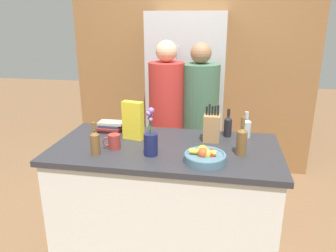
# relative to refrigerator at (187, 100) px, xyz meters

# --- Properties ---
(kitchen_island) EXTENTS (1.62, 0.82, 0.92)m
(kitchen_island) POSITION_rel_refrigerator_xyz_m (0.01, -1.36, -0.47)
(kitchen_island) COLOR silver
(kitchen_island) RESTS_ON ground_plane
(back_wall_wood) EXTENTS (2.82, 0.12, 2.60)m
(back_wall_wood) POSITION_rel_refrigerator_xyz_m (0.01, 0.36, 0.37)
(back_wall_wood) COLOR olive
(back_wall_wood) RESTS_ON ground_plane
(refrigerator) EXTENTS (0.79, 0.62, 1.86)m
(refrigerator) POSITION_rel_refrigerator_xyz_m (0.00, 0.00, 0.00)
(refrigerator) COLOR #B7B7BC
(refrigerator) RESTS_ON ground_plane
(fruit_bowl) EXTENTS (0.27, 0.27, 0.10)m
(fruit_bowl) POSITION_rel_refrigerator_xyz_m (0.31, -1.57, 0.03)
(fruit_bowl) COLOR slate
(fruit_bowl) RESTS_ON kitchen_island
(knife_block) EXTENTS (0.12, 0.10, 0.28)m
(knife_block) POSITION_rel_refrigerator_xyz_m (0.33, -1.19, 0.10)
(knife_block) COLOR #A87A4C
(knife_block) RESTS_ON kitchen_island
(flower_vase) EXTENTS (0.09, 0.09, 0.33)m
(flower_vase) POSITION_rel_refrigerator_xyz_m (-0.06, -1.52, 0.09)
(flower_vase) COLOR #191E4C
(flower_vase) RESTS_ON kitchen_island
(cereal_box) EXTENTS (0.17, 0.09, 0.29)m
(cereal_box) POSITION_rel_refrigerator_xyz_m (-0.26, -1.24, 0.14)
(cereal_box) COLOR yellow
(cereal_box) RESTS_ON kitchen_island
(coffee_mug) EXTENTS (0.12, 0.09, 0.10)m
(coffee_mug) POSITION_rel_refrigerator_xyz_m (-0.34, -1.46, 0.04)
(coffee_mug) COLOR #99332D
(coffee_mug) RESTS_ON kitchen_island
(book_stack) EXTENTS (0.21, 0.16, 0.08)m
(book_stack) POSITION_rel_refrigerator_xyz_m (-0.49, -1.11, 0.03)
(book_stack) COLOR maroon
(book_stack) RESTS_ON kitchen_island
(bottle_oil) EXTENTS (0.07, 0.07, 0.26)m
(bottle_oil) POSITION_rel_refrigerator_xyz_m (0.54, -1.41, 0.10)
(bottle_oil) COLOR brown
(bottle_oil) RESTS_ON kitchen_island
(bottle_vinegar) EXTENTS (0.06, 0.06, 0.22)m
(bottle_vinegar) POSITION_rel_refrigerator_xyz_m (0.45, -1.06, 0.08)
(bottle_vinegar) COLOR black
(bottle_vinegar) RESTS_ON kitchen_island
(bottle_wine) EXTENTS (0.06, 0.06, 0.23)m
(bottle_wine) POSITION_rel_refrigerator_xyz_m (-0.42, -1.58, 0.08)
(bottle_wine) COLOR brown
(bottle_wine) RESTS_ON kitchen_island
(bottle_water) EXTENTS (0.08, 0.08, 0.20)m
(bottle_water) POSITION_rel_refrigerator_xyz_m (0.58, -1.06, 0.07)
(bottle_water) COLOR #B2BCC1
(bottle_water) RESTS_ON kitchen_island
(person_at_sink) EXTENTS (0.32, 0.32, 1.62)m
(person_at_sink) POSITION_rel_refrigerator_xyz_m (-0.11, -0.67, -0.02)
(person_at_sink) COLOR #383842
(person_at_sink) RESTS_ON ground_plane
(person_in_blue) EXTENTS (0.35, 0.35, 1.60)m
(person_in_blue) POSITION_rel_refrigerator_xyz_m (0.18, -0.58, -0.04)
(person_in_blue) COLOR #383842
(person_in_blue) RESTS_ON ground_plane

